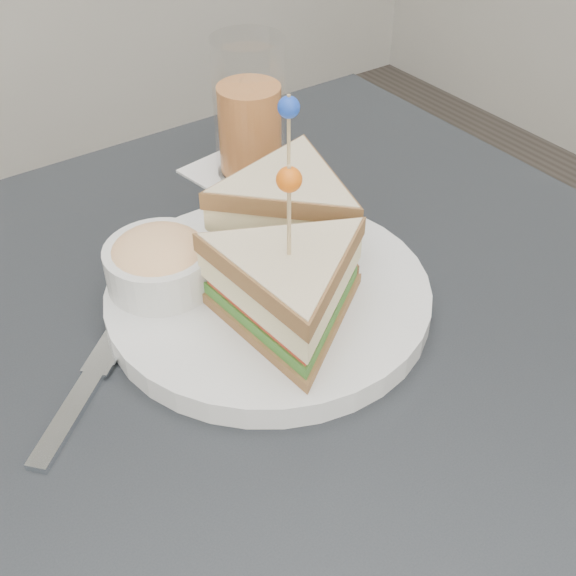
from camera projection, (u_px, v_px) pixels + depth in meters
The scene contains 4 objects.
table at pixel (285, 407), 0.64m from camera, with size 0.80×0.80×0.75m.
plate_meal at pixel (272, 259), 0.61m from camera, with size 0.32×0.31×0.17m.
cutlery_knife at pixel (99, 366), 0.57m from camera, with size 0.18×0.16×0.01m.
drink_set at pixel (250, 117), 0.77m from camera, with size 0.14×0.14×0.15m.
Camera 1 is at (-0.25, -0.35, 1.17)m, focal length 45.00 mm.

